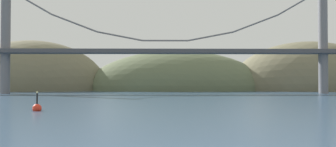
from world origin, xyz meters
TOP-DOWN VIEW (x-y plane):
  - headland_center at (5.00, 135.00)m, footprint 75.53×44.00m
  - headland_left at (-55.00, 135.00)m, footprint 62.95×44.00m
  - headland_right at (60.00, 135.00)m, footprint 66.87×44.00m
  - suspension_bridge at (0.00, 95.00)m, footprint 133.01×6.00m
  - channel_buoy at (-16.20, 28.67)m, footprint 1.10×1.10m

SIDE VIEW (x-z plane):
  - headland_center at x=5.00m, z-range -16.47..16.47m
  - headland_left at x=-55.00m, z-range -20.65..20.65m
  - headland_right at x=60.00m, z-range -20.38..20.38m
  - channel_buoy at x=-16.20m, z-range -0.95..1.69m
  - suspension_bridge at x=0.00m, z-range -2.08..30.28m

